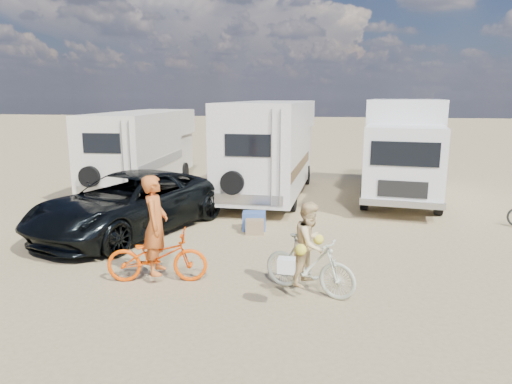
% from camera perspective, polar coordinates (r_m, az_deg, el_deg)
% --- Properties ---
extents(ground, '(140.00, 140.00, 0.00)m').
position_cam_1_polar(ground, '(10.33, -2.85, -8.02)').
color(ground, tan).
rests_on(ground, ground).
extents(rv_main, '(2.48, 7.58, 3.31)m').
position_cam_1_polar(rv_main, '(16.39, 1.89, 5.33)').
color(rv_main, silver).
rests_on(rv_main, ground).
extents(rv_left, '(2.66, 7.23, 2.92)m').
position_cam_1_polar(rv_left, '(17.94, -13.70, 4.94)').
color(rv_left, white).
rests_on(rv_left, ground).
extents(box_truck, '(3.10, 6.82, 3.38)m').
position_cam_1_polar(box_truck, '(16.49, 17.76, 4.95)').
color(box_truck, silver).
rests_on(box_truck, ground).
extents(dark_suv, '(4.24, 6.10, 1.55)m').
position_cam_1_polar(dark_suv, '(12.40, -15.43, -1.34)').
color(dark_suv, black).
rests_on(dark_suv, ground).
extents(bike_man, '(2.01, 1.05, 1.00)m').
position_cam_1_polar(bike_man, '(9.07, -12.15, -7.78)').
color(bike_man, '#E94702').
rests_on(bike_man, ground).
extents(bike_woman, '(1.84, 1.14, 1.07)m').
position_cam_1_polar(bike_woman, '(8.40, 6.62, -8.94)').
color(bike_woman, '#B7BEA4').
rests_on(bike_woman, ground).
extents(rider_man, '(0.59, 0.77, 1.89)m').
position_cam_1_polar(rider_man, '(8.93, -12.28, -5.10)').
color(rider_man, '#C15A23').
rests_on(rider_man, ground).
extents(rider_woman, '(0.81, 0.90, 1.51)m').
position_cam_1_polar(rider_woman, '(8.33, 6.65, -7.53)').
color(rider_woman, '#DCBB80').
rests_on(rider_woman, ground).
extents(cooler, '(0.67, 0.53, 0.48)m').
position_cam_1_polar(cooler, '(12.27, -0.23, -3.60)').
color(cooler, '#335196').
rests_on(cooler, ground).
extents(crate, '(0.55, 0.55, 0.38)m').
position_cam_1_polar(crate, '(11.99, -0.15, -4.23)').
color(crate, '#81684B').
rests_on(crate, ground).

